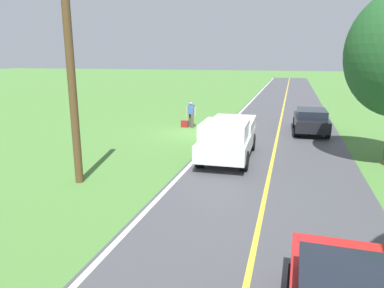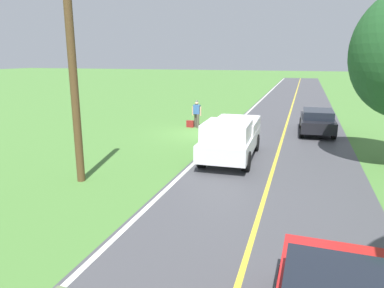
# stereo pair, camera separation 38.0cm
# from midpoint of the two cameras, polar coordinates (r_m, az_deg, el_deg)

# --- Properties ---
(ground_plane) EXTENTS (200.00, 200.00, 0.00)m
(ground_plane) POSITION_cam_midpoint_polar(r_m,az_deg,el_deg) (21.06, 0.25, 1.71)
(ground_plane) COLOR #4C7F38
(road_surface) EXTENTS (6.92, 120.00, 0.00)m
(road_surface) POSITION_cam_midpoint_polar(r_m,az_deg,el_deg) (20.36, 12.92, 0.94)
(road_surface) COLOR #47474C
(road_surface) RESTS_ON ground
(lane_edge_line) EXTENTS (0.16, 117.60, 0.00)m
(lane_edge_line) POSITION_cam_midpoint_polar(r_m,az_deg,el_deg) (20.75, 3.85, 1.51)
(lane_edge_line) COLOR silver
(lane_edge_line) RESTS_ON ground
(lane_centre_line) EXTENTS (0.14, 117.60, 0.00)m
(lane_centre_line) POSITION_cam_midpoint_polar(r_m,az_deg,el_deg) (20.36, 12.92, 0.95)
(lane_centre_line) COLOR gold
(lane_centre_line) RESTS_ON ground
(hitchhiker_walking) EXTENTS (0.62, 0.51, 1.75)m
(hitchhiker_walking) POSITION_cam_midpoint_polar(r_m,az_deg,el_deg) (22.69, -0.60, 5.10)
(hitchhiker_walking) COLOR #4C473D
(hitchhiker_walking) RESTS_ON ground
(suitcase_carried) EXTENTS (0.46, 0.21, 0.44)m
(suitcase_carried) POSITION_cam_midpoint_polar(r_m,az_deg,el_deg) (22.86, -1.67, 3.23)
(suitcase_carried) COLOR maroon
(suitcase_carried) RESTS_ON ground
(pickup_truck_passing) EXTENTS (2.19, 5.44, 1.82)m
(pickup_truck_passing) POSITION_cam_midpoint_polar(r_m,az_deg,el_deg) (15.59, 5.02, 0.98)
(pickup_truck_passing) COLOR silver
(pickup_truck_passing) RESTS_ON ground
(sedan_near_oncoming) EXTENTS (2.00, 4.44, 1.41)m
(sedan_near_oncoming) POSITION_cam_midpoint_polar(r_m,az_deg,el_deg) (22.26, 18.00, 3.67)
(sedan_near_oncoming) COLOR black
(sedan_near_oncoming) RESTS_ON ground
(utility_pole_roadside) EXTENTS (0.28, 0.28, 7.04)m
(utility_pole_roadside) POSITION_cam_midpoint_polar(r_m,az_deg,el_deg) (12.95, -19.45, 9.08)
(utility_pole_roadside) COLOR brown
(utility_pole_roadside) RESTS_ON ground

